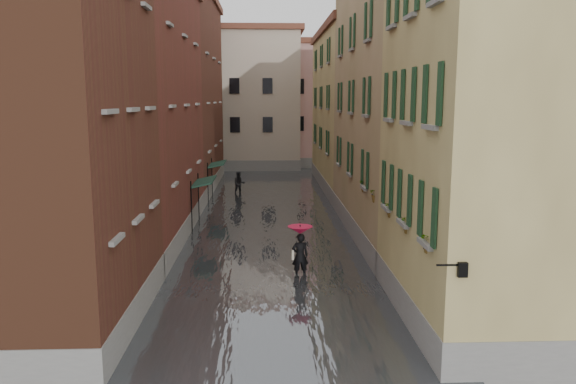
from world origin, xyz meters
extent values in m
plane|color=#565558|center=(0.00, 0.00, 0.00)|extent=(120.00, 120.00, 0.00)
cube|color=#51555A|center=(0.00, 13.00, 0.10)|extent=(10.00, 60.00, 0.20)
cube|color=brown|center=(-7.00, -2.00, 6.50)|extent=(6.00, 8.00, 13.00)
cube|color=maroon|center=(-7.00, 9.00, 6.25)|extent=(6.00, 14.00, 12.50)
cube|color=brown|center=(-7.00, 24.00, 7.00)|extent=(6.00, 16.00, 14.00)
cube|color=#96834D|center=(7.00, -2.00, 5.75)|extent=(6.00, 8.00, 11.50)
cube|color=tan|center=(7.00, 9.00, 6.50)|extent=(6.00, 14.00, 13.00)
cube|color=#96834D|center=(7.00, 24.00, 5.75)|extent=(6.00, 16.00, 11.50)
cube|color=#BBAB94|center=(-3.00, 38.00, 6.50)|extent=(12.00, 9.00, 13.00)
cube|color=#CA968E|center=(6.00, 40.00, 6.00)|extent=(10.00, 9.00, 12.00)
cube|color=#173426|center=(-3.45, 11.15, 2.55)|extent=(1.09, 3.00, 0.31)
cylinder|color=black|center=(-3.95, 9.65, 1.40)|extent=(0.06, 0.06, 2.80)
cylinder|color=black|center=(-3.95, 12.66, 1.40)|extent=(0.06, 0.06, 2.80)
cube|color=#173426|center=(-3.45, 19.19, 2.55)|extent=(1.09, 2.85, 0.31)
cylinder|color=black|center=(-3.95, 17.77, 1.40)|extent=(0.06, 0.06, 2.80)
cylinder|color=black|center=(-3.95, 20.61, 1.40)|extent=(0.06, 0.06, 2.80)
cylinder|color=black|center=(4.05, -6.00, 3.10)|extent=(0.60, 0.05, 0.05)
cube|color=black|center=(4.35, -6.00, 3.00)|extent=(0.22, 0.22, 0.35)
cube|color=beige|center=(4.35, -6.00, 3.00)|extent=(0.14, 0.14, 0.24)
cube|color=brown|center=(4.12, -4.30, 3.15)|extent=(0.22, 0.85, 0.18)
imported|color=#265926|center=(4.12, -4.30, 3.57)|extent=(0.59, 0.51, 0.66)
cube|color=brown|center=(4.12, -2.15, 3.15)|extent=(0.22, 0.85, 0.18)
imported|color=#265926|center=(4.12, -2.15, 3.57)|extent=(0.59, 0.51, 0.66)
cube|color=brown|center=(4.12, 0.13, 3.15)|extent=(0.22, 0.85, 0.18)
imported|color=#265926|center=(4.12, 0.13, 3.57)|extent=(0.59, 0.51, 0.66)
cube|color=brown|center=(4.12, 2.90, 3.15)|extent=(0.22, 0.85, 0.18)
imported|color=#265926|center=(4.12, 2.90, 3.57)|extent=(0.59, 0.51, 0.66)
cube|color=brown|center=(4.12, 5.39, 3.15)|extent=(0.22, 0.85, 0.18)
imported|color=#265926|center=(4.12, 5.39, 3.57)|extent=(0.59, 0.51, 0.66)
imported|color=black|center=(1.13, 2.58, 0.89)|extent=(0.70, 0.50, 1.78)
cube|color=beige|center=(0.85, 2.63, 0.95)|extent=(0.08, 0.30, 0.38)
cylinder|color=black|center=(1.13, 2.58, 1.35)|extent=(0.02, 0.02, 1.00)
cone|color=red|center=(1.13, 2.58, 1.92)|extent=(0.99, 0.99, 0.28)
imported|color=black|center=(-2.10, 21.33, 0.87)|extent=(0.98, 0.83, 1.75)
camera|label=1|loc=(-0.15, -18.31, 6.90)|focal=35.00mm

